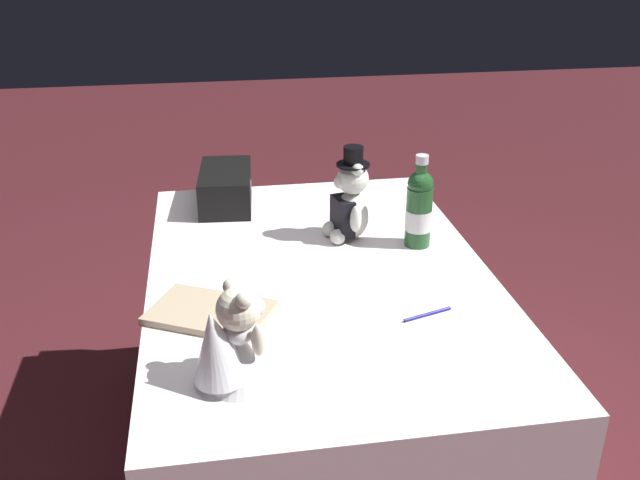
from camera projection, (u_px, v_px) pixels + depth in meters
ground_plane at (320, 477)px, 2.31m from camera, size 12.00×12.00×0.00m
reception_table at (320, 382)px, 2.15m from camera, size 1.42×0.95×0.76m
teddy_bear_groom at (350, 203)px, 2.15m from camera, size 0.15×0.14×0.29m
teddy_bear_bride at (233, 343)px, 1.49m from camera, size 0.19×0.23×0.23m
champagne_bottle at (419, 208)px, 2.10m from camera, size 0.08×0.08×0.28m
signing_pen at (426, 315)px, 1.77m from camera, size 0.05×0.14×0.01m
gift_case_black at (226, 187)px, 2.42m from camera, size 0.33×0.20×0.12m
guestbook at (210, 313)px, 1.77m from camera, size 0.31×0.35×0.02m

